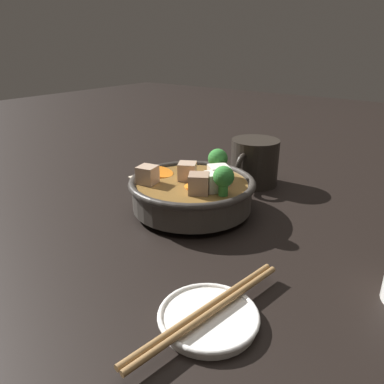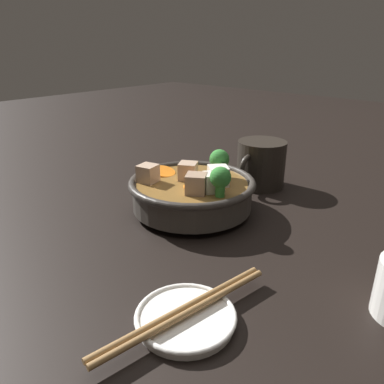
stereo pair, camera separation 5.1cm
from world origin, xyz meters
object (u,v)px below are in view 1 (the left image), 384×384
stirfry_bowl (193,190)px  chopsticks_pair (209,310)px  dark_mug (254,162)px  side_saucer (208,317)px

stirfry_bowl → chopsticks_pair: stirfry_bowl is taller
stirfry_bowl → dark_mug: (-0.18, 0.02, 0.01)m
side_saucer → chopsticks_pair: (0.00, 0.00, 0.01)m
stirfry_bowl → side_saucer: (0.21, 0.18, -0.03)m
side_saucer → chopsticks_pair: size_ratio=0.49×
dark_mug → chopsticks_pair: bearing=21.7°
stirfry_bowl → dark_mug: size_ratio=1.77×
side_saucer → dark_mug: bearing=-158.3°
side_saucer → dark_mug: (-0.39, -0.16, 0.04)m
dark_mug → side_saucer: bearing=21.7°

